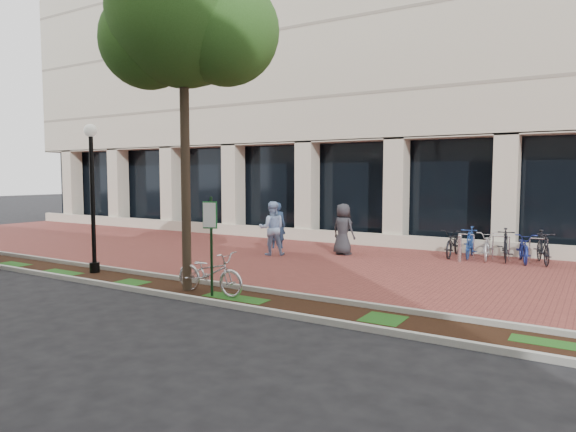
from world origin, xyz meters
The scene contains 15 objects.
ground centered at (0.00, 0.00, 0.00)m, with size 120.00×120.00×0.00m, color black.
brick_plaza centered at (0.00, 0.00, 0.01)m, with size 40.00×9.00×0.01m, color brown.
planting_strip centered at (0.00, -5.25, 0.01)m, with size 40.00×1.50×0.01m, color black.
curb_plaza_side centered at (0.00, -4.50, 0.06)m, with size 40.00×0.12×0.12m, color #ACADA3.
curb_street_side centered at (0.00, -6.00, 0.06)m, with size 40.00×0.12×0.12m, color #ACADA3.
near_office_building centered at (0.00, 10.47, 10.05)m, with size 40.00×12.12×16.00m.
parking_sign centered at (1.31, -5.43, 1.47)m, with size 0.34×0.07×2.30m.
lamppost centered at (-3.42, -4.94, 2.38)m, with size 0.36×0.36×4.21m.
street_tree centered at (0.46, -5.23, 6.37)m, with size 4.23×3.53×8.36m.
locked_bicycle centered at (1.12, -5.26, 0.51)m, with size 0.68×1.95×1.02m, color silver.
pedestrian_left centered at (-1.62, 1.90, 0.88)m, with size 0.64×0.42×1.76m, color #1F324F.
pedestrian_mid centered at (-0.89, 0.43, 0.94)m, with size 0.91×0.71×1.88m, color #8EA8D3.
pedestrian_right centered at (1.21, 1.79, 0.90)m, with size 0.88×0.57×1.80m, color #2B2B31.
bollard centered at (5.05, 2.37, 0.46)m, with size 0.12×0.12×0.90m.
bike_rack_cluster centered at (5.96, 3.36, 0.50)m, with size 3.58×1.92×1.06m.
Camera 1 is at (8.88, -14.40, 2.79)m, focal length 32.00 mm.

